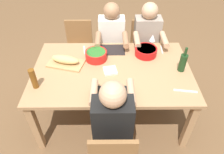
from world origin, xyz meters
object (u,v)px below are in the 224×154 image
Objects in this scene: chair_far_center at (112,46)px; diner_far_center at (112,40)px; wine_bottle at (183,62)px; serving_bowl_greens at (96,55)px; chair_near_center at (113,154)px; chair_far_left at (79,46)px; diner_near_center at (113,122)px; chair_far_right at (144,46)px; wine_glass at (152,38)px; dining_table at (112,75)px; bread_loaf at (65,60)px; napkin_stack at (110,71)px; diner_far_right at (147,40)px; cutting_board at (66,63)px; beer_bottle at (34,79)px; serving_bowl_fruit at (146,51)px.

diner_far_center is (-0.00, -0.18, 0.21)m from chair_far_center.
serving_bowl_greens is at bearing 167.27° from wine_bottle.
chair_near_center and chair_far_left have the same top height.
diner_near_center is 4.14× the size of wine_bottle.
wine_glass reaches higher than chair_far_right.
dining_table is 5.44× the size of bread_loaf.
chair_far_left is 1.04m from napkin_stack.
diner_far_right reaches higher than chair_far_left.
chair_far_center is 0.96m from cutting_board.
wine_bottle is (0.28, -0.69, 0.15)m from diner_far_right.
chair_far_center is 2.12× the size of cutting_board.
chair_far_right is (0.48, 0.18, -0.21)m from diner_far_center.
napkin_stack is at bearing -119.14° from chair_far_right.
napkin_stack is at bearing -55.22° from serving_bowl_greens.
serving_bowl_greens is at bearing 132.77° from dining_table.
dining_table is 7.92× the size of beer_bottle.
cutting_board is 1.82× the size of beer_bottle.
chair_far_left is 0.79m from serving_bowl_greens.
diner_far_center is at bearing 135.35° from serving_bowl_fruit.
chair_far_center is 0.76m from serving_bowl_greens.
chair_far_right is 3.27× the size of serving_bowl_fruit.
diner_far_right is 3.75× the size of bread_loaf.
diner_near_center is 4.81× the size of serving_bowl_greens.
serving_bowl_greens is 0.29m from napkin_stack.
chair_near_center is at bearing -80.26° from serving_bowl_greens.
chair_far_center is 1.21m from wine_bottle.
wine_glass reaches higher than serving_bowl_greens.
diner_near_center reaches higher than chair_far_left.
diner_near_center is (0.00, -1.35, 0.00)m from diner_far_center.
chair_near_center is at bearing -74.45° from chair_far_left.
dining_table is 2.05× the size of chair_far_left.
bread_loaf reaches higher than dining_table.
chair_near_center is 1.46m from wine_glass.
dining_table is at bearing 90.00° from chair_near_center.
chair_far_right is at bearing 37.22° from bread_loaf.
diner_near_center is 5.45× the size of beer_bottle.
wine_bottle reaches higher than serving_bowl_fruit.
diner_near_center is 1.04m from serving_bowl_fruit.
chair_far_left is 2.93× the size of wine_bottle.
wine_glass is at bearing 43.40° from napkin_stack.
diner_near_center is at bearing -28.11° from beer_bottle.
serving_bowl_greens is at bearing -158.95° from wine_glass.
cutting_board reaches higher than dining_table.
bread_loaf is at bearing 164.92° from napkin_stack.
cutting_board is at bearing 118.55° from chair_near_center.
diner_far_right is (0.48, 1.54, 0.21)m from chair_near_center.
serving_bowl_greens is at bearing 15.75° from bread_loaf.
cutting_board is (-0.34, -0.10, -0.05)m from serving_bowl_greens.
beer_bottle reaches higher than napkin_stack.
chair_far_right is at bearing 74.45° from chair_near_center.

